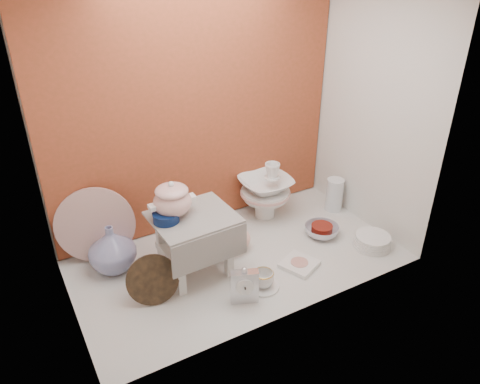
# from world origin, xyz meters

# --- Properties ---
(ground) EXTENTS (1.80, 1.80, 0.00)m
(ground) POSITION_xyz_m (0.00, 0.00, 0.00)
(ground) COLOR silver
(ground) RESTS_ON ground
(niche_shell) EXTENTS (1.86, 1.03, 1.53)m
(niche_shell) POSITION_xyz_m (0.00, 0.18, 0.93)
(niche_shell) COLOR #A8442A
(niche_shell) RESTS_ON ground
(step_stool) EXTENTS (0.43, 0.37, 0.36)m
(step_stool) POSITION_xyz_m (-0.26, 0.02, 0.18)
(step_stool) COLOR silver
(step_stool) RESTS_ON ground
(soup_tureen) EXTENTS (0.25, 0.25, 0.20)m
(soup_tureen) POSITION_xyz_m (-0.34, 0.07, 0.45)
(soup_tureen) COLOR white
(soup_tureen) RESTS_ON step_stool
(cobalt_bowl) EXTENTS (0.16, 0.16, 0.05)m
(cobalt_bowl) POSITION_xyz_m (-0.39, 0.04, 0.38)
(cobalt_bowl) COLOR #081943
(cobalt_bowl) RESTS_ON step_stool
(floral_platter) EXTENTS (0.44, 0.19, 0.43)m
(floral_platter) POSITION_xyz_m (-0.67, 0.41, 0.22)
(floral_platter) COLOR silver
(floral_platter) RESTS_ON ground
(blue_white_vase) EXTENTS (0.28, 0.28, 0.27)m
(blue_white_vase) POSITION_xyz_m (-0.63, 0.26, 0.13)
(blue_white_vase) COLOR white
(blue_white_vase) RESTS_ON ground
(lacquer_tray) EXTENTS (0.28, 0.16, 0.25)m
(lacquer_tray) POSITION_xyz_m (-0.53, -0.08, 0.13)
(lacquer_tray) COLOR black
(lacquer_tray) RESTS_ON ground
(mantel_clock) EXTENTS (0.15, 0.10, 0.20)m
(mantel_clock) POSITION_xyz_m (-0.14, -0.31, 0.10)
(mantel_clock) COLOR silver
(mantel_clock) RESTS_ON ground
(plush_pig) EXTENTS (0.26, 0.18, 0.15)m
(plush_pig) POSITION_xyz_m (0.02, 0.08, 0.08)
(plush_pig) COLOR beige
(plush_pig) RESTS_ON ground
(teacup_saucer) EXTENTS (0.17, 0.17, 0.01)m
(teacup_saucer) POSITION_xyz_m (-0.01, -0.27, 0.01)
(teacup_saucer) COLOR white
(teacup_saucer) RESTS_ON ground
(gold_rim_teacup) EXTENTS (0.15, 0.15, 0.09)m
(gold_rim_teacup) POSITION_xyz_m (-0.01, -0.27, 0.06)
(gold_rim_teacup) COLOR white
(gold_rim_teacup) RESTS_ON teacup_saucer
(lattice_dish) EXTENTS (0.23, 0.23, 0.02)m
(lattice_dish) POSITION_xyz_m (0.26, -0.22, 0.01)
(lattice_dish) COLOR white
(lattice_dish) RESTS_ON ground
(dinner_plate_stack) EXTENTS (0.26, 0.26, 0.07)m
(dinner_plate_stack) POSITION_xyz_m (0.75, -0.28, 0.04)
(dinner_plate_stack) COLOR white
(dinner_plate_stack) RESTS_ON ground
(crystal_bowl) EXTENTS (0.23, 0.23, 0.07)m
(crystal_bowl) POSITION_xyz_m (0.56, -0.04, 0.03)
(crystal_bowl) COLOR silver
(crystal_bowl) RESTS_ON ground
(clear_glass_vase) EXTENTS (0.14, 0.14, 0.22)m
(clear_glass_vase) POSITION_xyz_m (0.82, 0.17, 0.11)
(clear_glass_vase) COLOR silver
(clear_glass_vase) RESTS_ON ground
(porcelain_tower) EXTENTS (0.41, 0.41, 0.37)m
(porcelain_tower) POSITION_xyz_m (0.38, 0.33, 0.18)
(porcelain_tower) COLOR white
(porcelain_tower) RESTS_ON ground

